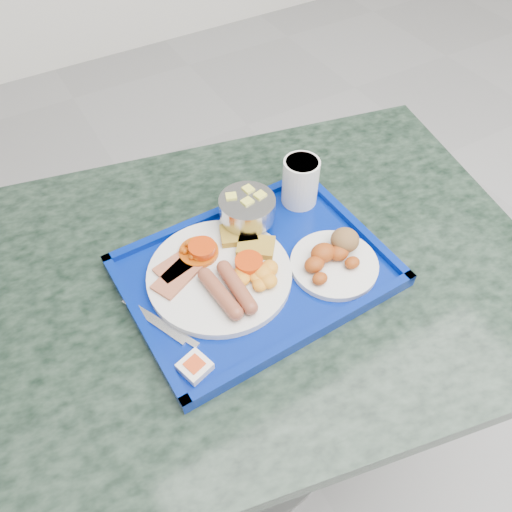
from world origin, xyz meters
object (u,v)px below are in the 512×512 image
at_px(fruit_bowl, 247,209).
at_px(juice_cup, 300,180).
at_px(table, 235,328).
at_px(bread_plate, 334,258).
at_px(main_plate, 224,272).
at_px(tray, 256,272).

bearing_deg(fruit_bowl, juice_cup, 4.71).
height_order(table, bread_plate, bread_plate).
xyz_separation_m(main_plate, fruit_bowl, (0.10, 0.09, 0.03)).
height_order(tray, fruit_bowl, fruit_bowl).
bearing_deg(juice_cup, bread_plate, -102.54).
xyz_separation_m(table, bread_plate, (0.17, -0.08, 0.22)).
height_order(table, main_plate, main_plate).
bearing_deg(tray, fruit_bowl, 68.07).
relative_size(table, bread_plate, 8.09).
height_order(fruit_bowl, juice_cup, juice_cup).
relative_size(main_plate, bread_plate, 1.62).
xyz_separation_m(main_plate, juice_cup, (0.23, 0.10, 0.04)).
distance_m(tray, fruit_bowl, 0.12).
relative_size(tray, fruit_bowl, 4.39).
xyz_separation_m(tray, main_plate, (-0.06, 0.02, 0.02)).
height_order(main_plate, fruit_bowl, fruit_bowl).
xyz_separation_m(fruit_bowl, juice_cup, (0.13, 0.01, 0.01)).
distance_m(main_plate, bread_plate, 0.20).
bearing_deg(tray, juice_cup, 33.93).
relative_size(table, fruit_bowl, 12.14).
height_order(main_plate, juice_cup, juice_cup).
distance_m(tray, bread_plate, 0.15).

